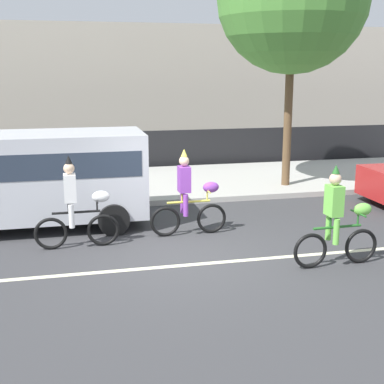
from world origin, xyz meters
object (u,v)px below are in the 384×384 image
object	(u,v)px
parade_cyclist_purple	(189,198)
parked_van_silver	(37,173)
pedestrian_onlooker	(54,165)
parade_cyclist_zebra	(77,208)
parade_cyclist_lime	(338,222)

from	to	relation	value
parade_cyclist_purple	parked_van_silver	bearing A→B (deg)	157.37
parade_cyclist_purple	parked_van_silver	xyz separation A→B (m)	(-3.25, 1.36, 0.44)
pedestrian_onlooker	parade_cyclist_purple	bearing A→B (deg)	-53.06
parade_cyclist_zebra	parade_cyclist_lime	xyz separation A→B (m)	(4.66, -2.15, 0.00)
parade_cyclist_zebra	parade_cyclist_purple	distance (m)	2.44
parade_cyclist_purple	pedestrian_onlooker	distance (m)	4.86
pedestrian_onlooker	parade_cyclist_zebra	bearing A→B (deg)	-83.21
parade_cyclist_purple	parade_cyclist_lime	size ratio (longest dim) A/B	1.00
parade_cyclist_lime	parade_cyclist_zebra	bearing A→B (deg)	155.21
parked_van_silver	parade_cyclist_purple	bearing A→B (deg)	-22.63
parade_cyclist_zebra	parked_van_silver	size ratio (longest dim) A/B	0.38
parade_cyclist_zebra	parked_van_silver	distance (m)	1.93
parade_cyclist_zebra	parade_cyclist_purple	xyz separation A→B (m)	(2.42, 0.33, 0.00)
parade_cyclist_zebra	pedestrian_onlooker	distance (m)	4.25
parade_cyclist_lime	pedestrian_onlooker	bearing A→B (deg)	129.04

